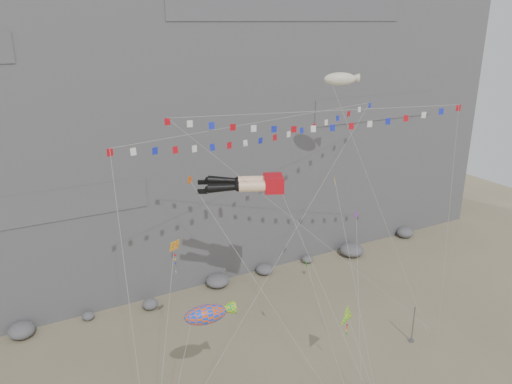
# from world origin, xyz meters

# --- Properties ---
(ground) EXTENTS (120.00, 120.00, 0.00)m
(ground) POSITION_xyz_m (0.00, 0.00, 0.00)
(ground) COLOR gray
(ground) RESTS_ON ground
(cliff) EXTENTS (80.00, 28.00, 50.00)m
(cliff) POSITION_xyz_m (0.00, 32.00, 25.00)
(cliff) COLOR slate
(cliff) RESTS_ON ground
(talus_boulders) EXTENTS (60.00, 3.00, 1.20)m
(talus_boulders) POSITION_xyz_m (0.00, 17.00, 0.60)
(talus_boulders) COLOR slate
(talus_boulders) RESTS_ON ground
(anchor_pole_right) EXTENTS (0.12, 0.12, 3.66)m
(anchor_pole_right) POSITION_xyz_m (11.56, -0.82, 1.83)
(anchor_pole_right) COLOR slate
(anchor_pole_right) RESTS_ON ground
(legs_kite) EXTENTS (7.85, 16.73, 20.15)m
(legs_kite) POSITION_xyz_m (-1.18, 6.84, 15.09)
(legs_kite) COLOR red
(legs_kite) RESTS_ON ground
(flag_banner_upper) EXTENTS (30.91, 17.04, 28.64)m
(flag_banner_upper) POSITION_xyz_m (2.13, 9.71, 19.63)
(flag_banner_upper) COLOR red
(flag_banner_upper) RESTS_ON ground
(flag_banner_lower) EXTENTS (25.21, 10.17, 23.85)m
(flag_banner_lower) POSITION_xyz_m (5.19, 5.59, 20.86)
(flag_banner_lower) COLOR red
(flag_banner_lower) RESTS_ON ground
(harlequin_kite) EXTENTS (5.71, 8.40, 14.93)m
(harlequin_kite) POSITION_xyz_m (-8.84, 4.50, 12.01)
(harlequin_kite) COLOR red
(harlequin_kite) RESTS_ON ground
(fish_windsock) EXTENTS (6.86, 3.66, 10.51)m
(fish_windsock) POSITION_xyz_m (-8.64, -0.78, 9.02)
(fish_windsock) COLOR #E74B0B
(fish_windsock) RESTS_ON ground
(delta_kite) EXTENTS (2.07, 6.04, 8.05)m
(delta_kite) POSITION_xyz_m (2.87, -1.98, 5.96)
(delta_kite) COLOR yellow
(delta_kite) RESTS_ON ground
(blimp_windsock) EXTENTS (4.25, 14.57, 26.32)m
(blimp_windsock) POSITION_xyz_m (10.57, 10.60, 22.71)
(blimp_windsock) COLOR beige
(blimp_windsock) RESTS_ON ground
(small_kite_a) EXTENTS (7.34, 13.49, 21.57)m
(small_kite_a) POSITION_xyz_m (-6.26, 7.01, 15.84)
(small_kite_a) COLOR #E15612
(small_kite_a) RESTS_ON ground
(small_kite_b) EXTENTS (8.17, 11.75, 17.49)m
(small_kite_b) POSITION_xyz_m (8.41, 4.35, 11.10)
(small_kite_b) COLOR purple
(small_kite_b) RESTS_ON ground
(small_kite_c) EXTENTS (1.18, 8.06, 12.61)m
(small_kite_c) POSITION_xyz_m (0.25, 0.12, 10.14)
(small_kite_c) COLOR #189A17
(small_kite_c) RESTS_ON ground
(small_kite_d) EXTENTS (4.88, 12.95, 19.12)m
(small_kite_d) POSITION_xyz_m (7.47, 6.46, 13.88)
(small_kite_d) COLOR yellow
(small_kite_d) RESTS_ON ground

